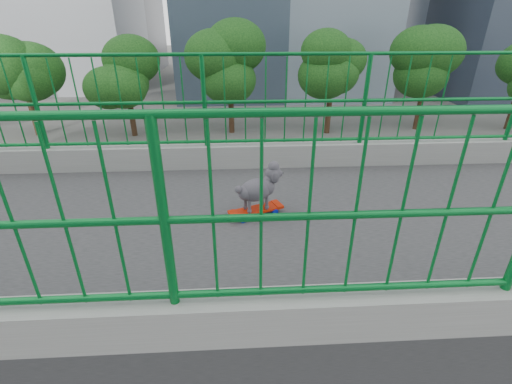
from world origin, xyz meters
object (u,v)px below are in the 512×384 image
object	(u,v)px
car_3	(272,173)
car_7	(270,199)
car_1	(488,228)
poodle	(259,187)
car_2	(305,199)
car_5	(247,292)
car_0	(307,288)
car_6	(339,234)
skateboard	(256,210)
car_4	(148,155)

from	to	relation	value
car_3	car_7	distance (m)	3.22
car_1	car_3	bearing A→B (deg)	-126.58
poodle	car_2	size ratio (longest dim) A/B	0.10
car_2	car_5	bearing A→B (deg)	154.16
car_0	car_5	xyz separation A→B (m)	(0.00, -1.98, -0.07)
car_1	car_7	size ratio (longest dim) A/B	0.90
car_0	car_2	size ratio (longest dim) A/B	0.84
car_6	skateboard	bearing A→B (deg)	-23.71
car_3	car_5	world-z (taller)	car_3
poodle	car_4	bearing A→B (deg)	175.00
car_1	car_7	bearing A→B (deg)	-109.59
car_0	car_4	size ratio (longest dim) A/B	0.92
car_2	car_7	world-z (taller)	car_7
car_5	skateboard	bearing A→B (deg)	-0.48
car_5	car_3	bearing A→B (deg)	169.75
car_1	car_5	xyz separation A→B (m)	(3.20, -10.36, -0.09)
skateboard	poodle	distance (m)	0.25
car_6	car_1	bearing A→B (deg)	90.00
car_0	car_6	bearing A→B (deg)	148.28
car_0	car_7	size ratio (longest dim) A/B	0.85
poodle	car_6	distance (m)	11.94
skateboard	car_7	xyz separation A→B (m)	(-12.31, 1.42, -6.33)
car_0	car_1	size ratio (longest dim) A/B	0.94
poodle	car_7	bearing A→B (deg)	151.04
car_2	car_5	size ratio (longest dim) A/B	1.28
car_7	car_2	bearing A→B (deg)	-90.00
poodle	car_4	distance (m)	20.66
skateboard	poodle	size ratio (longest dim) A/B	1.18
skateboard	car_4	world-z (taller)	skateboard
car_2	car_1	bearing A→B (deg)	-113.78
car_3	car_0	bearing A→B (deg)	-178.57
poodle	car_6	xyz separation A→B (m)	(-9.10, 3.98, -6.62)
car_5	car_6	xyz separation A→B (m)	(-3.20, 3.95, 0.03)
car_2	car_3	size ratio (longest dim) A/B	0.99
skateboard	car_3	bearing A→B (deg)	150.94
car_2	car_6	size ratio (longest dim) A/B	1.04
car_1	car_5	bearing A→B (deg)	-72.84
car_3	car_1	bearing A→B (deg)	-126.58
car_6	poodle	bearing A→B (deg)	-23.60
skateboard	car_2	distance (m)	14.21
skateboard	car_1	bearing A→B (deg)	108.71
car_0	car_3	world-z (taller)	car_3
car_0	car_1	bearing A→B (deg)	110.89
car_5	car_0	bearing A→B (deg)	90.00
car_5	car_6	bearing A→B (deg)	128.99
poodle	car_5	bearing A→B (deg)	157.27
car_4	car_6	size ratio (longest dim) A/B	0.94
car_1	car_2	xyz separation A→B (m)	(-3.20, -7.26, -0.04)
skateboard	car_4	xyz separation A→B (m)	(-18.71, -5.87, -6.26)
skateboard	car_5	bearing A→B (deg)	157.03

